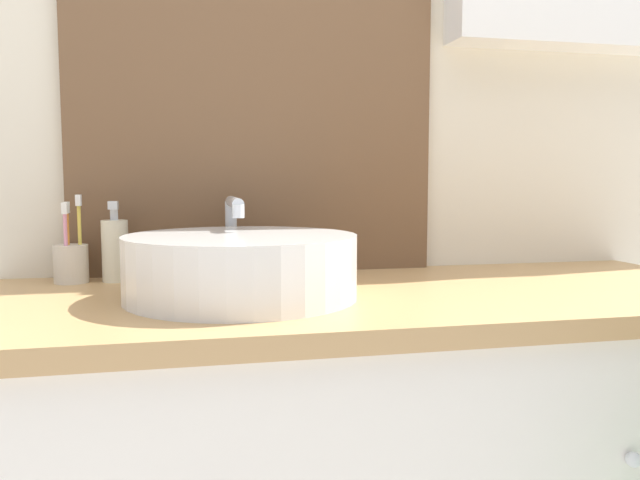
{
  "coord_description": "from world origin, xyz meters",
  "views": [
    {
      "loc": [
        -0.34,
        -0.77,
        1.0
      ],
      "look_at": [
        -0.12,
        0.26,
        0.9
      ],
      "focal_mm": 35.0,
      "sensor_mm": 36.0,
      "label": 1
    }
  ],
  "objects": [
    {
      "name": "soap_dispenser",
      "position": [
        -0.48,
        0.52,
        0.87
      ],
      "size": [
        0.05,
        0.05,
        0.16
      ],
      "color": "beige",
      "rests_on": "vanity_counter"
    },
    {
      "name": "wall_back",
      "position": [
        0.02,
        0.62,
        1.28
      ],
      "size": [
        3.2,
        0.18,
        2.5
      ],
      "color": "beige",
      "rests_on": "ground_plane"
    },
    {
      "name": "toothbrush_holder",
      "position": [
        -0.56,
        0.52,
        0.85
      ],
      "size": [
        0.07,
        0.07,
        0.17
      ],
      "color": "beige",
      "rests_on": "vanity_counter"
    },
    {
      "name": "sink_basin",
      "position": [
        -0.25,
        0.3,
        0.86
      ],
      "size": [
        0.4,
        0.45,
        0.17
      ],
      "color": "white",
      "rests_on": "vanity_counter"
    }
  ]
}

